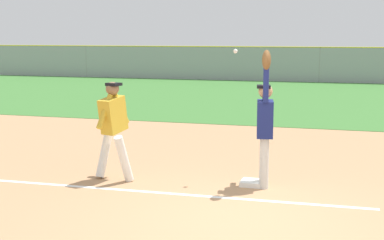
% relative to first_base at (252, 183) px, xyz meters
% --- Properties ---
extents(ground_plane, '(70.87, 70.87, 0.00)m').
position_rel_first_base_xyz_m(ground_plane, '(0.11, -1.70, -0.04)').
color(ground_plane, tan).
extents(outfield_grass, '(54.87, 15.03, 0.01)m').
position_rel_first_base_xyz_m(outfield_grass, '(0.11, 13.48, -0.04)').
color(outfield_grass, '#3D7533').
rests_on(outfield_grass, ground_plane).
extents(chalk_foul_line, '(12.00, 0.33, 0.01)m').
position_rel_first_base_xyz_m(chalk_foul_line, '(-4.00, -0.90, -0.04)').
color(chalk_foul_line, white).
rests_on(chalk_foul_line, ground_plane).
extents(first_base, '(0.39, 0.39, 0.08)m').
position_rel_first_base_xyz_m(first_base, '(0.00, 0.00, 0.00)').
color(first_base, white).
rests_on(first_base, ground_plane).
extents(fielder, '(0.33, 0.90, 2.28)m').
position_rel_first_base_xyz_m(fielder, '(0.20, -0.06, 1.08)').
color(fielder, silver).
rests_on(fielder, ground_plane).
extents(runner, '(0.76, 0.83, 1.72)m').
position_rel_first_base_xyz_m(runner, '(-2.39, -0.31, 0.96)').
color(runner, white).
rests_on(runner, ground_plane).
extents(baseball, '(0.07, 0.07, 0.07)m').
position_rel_first_base_xyz_m(baseball, '(-0.36, 0.24, 2.20)').
color(baseball, white).
extents(outfield_fence, '(54.95, 0.08, 1.91)m').
position_rel_first_base_xyz_m(outfield_fence, '(0.11, 21.00, 0.92)').
color(outfield_fence, '#93999E').
rests_on(outfield_fence, ground_plane).
extents(parked_car_red, '(4.41, 2.14, 1.25)m').
position_rel_first_base_xyz_m(parked_car_red, '(-7.69, 23.85, 0.63)').
color(parked_car_red, '#B21E1E').
rests_on(parked_car_red, ground_plane).
extents(parked_car_black, '(4.55, 2.43, 1.25)m').
position_rel_first_base_xyz_m(parked_car_black, '(-2.71, 23.12, 0.63)').
color(parked_car_black, black).
rests_on(parked_car_black, ground_plane).
extents(parked_car_green, '(4.54, 2.40, 1.25)m').
position_rel_first_base_xyz_m(parked_car_green, '(1.90, 23.73, 0.63)').
color(parked_car_green, '#1E6B33').
rests_on(parked_car_green, ground_plane).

